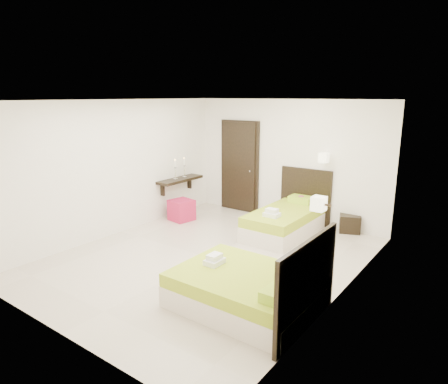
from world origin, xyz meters
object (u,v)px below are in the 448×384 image
Objects in this scene: bed_single at (287,219)px; ottoman at (182,210)px; bed_double at (250,289)px; nightstand at (350,223)px.

bed_single is 2.34m from ottoman.
bed_single reaches higher than bed_double.
ottoman is (-2.26, -0.58, -0.06)m from bed_single.
bed_double is at bearing -112.40° from nightstand.
bed_single is at bearing 108.56° from bed_double.
bed_single is 1.07× the size of bed_double.
ottoman is at bearing -165.52° from bed_single.
bed_single is 4.18× the size of ottoman.
bed_double is at bearing -71.44° from bed_single.
bed_single is 1.29m from nightstand.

